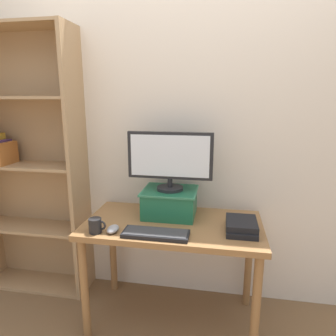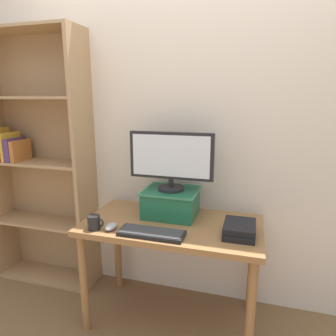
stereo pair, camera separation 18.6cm
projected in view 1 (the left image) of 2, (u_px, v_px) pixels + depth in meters
The scene contains 10 objects.
ground_plane at pixel (173, 318), 2.05m from camera, with size 12.00×12.00×0.00m, color brown.
back_wall at pixel (182, 122), 2.11m from camera, with size 7.00×0.08×2.60m.
desk at pixel (173, 236), 1.91m from camera, with size 1.11×0.59×0.70m.
bookshelf_unit at pixel (26, 164), 2.24m from camera, with size 0.84×0.28×1.95m.
riser_box at pixel (170, 202), 1.99m from camera, with size 0.36×0.31×0.18m.
computer_monitor at pixel (170, 159), 1.92m from camera, with size 0.55×0.17×0.38m.
keyboard at pixel (156, 234), 1.70m from camera, with size 0.38×0.14×0.02m.
computer_mouse at pixel (113, 229), 1.75m from camera, with size 0.06×0.10×0.04m.
book_stack at pixel (241, 226), 1.75m from camera, with size 0.18×0.24×0.07m.
coffee_mug at pixel (96, 226), 1.73m from camera, with size 0.10×0.08×0.09m.
Camera 1 is at (0.28, -1.73, 1.47)m, focal length 32.00 mm.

